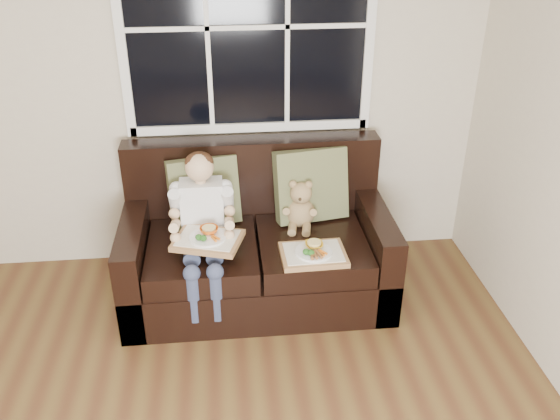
{
  "coord_description": "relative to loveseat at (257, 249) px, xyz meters",
  "views": [
    {
      "loc": [
        0.5,
        -1.3,
        2.41
      ],
      "look_at": [
        0.83,
        1.85,
        0.69
      ],
      "focal_mm": 38.0,
      "sensor_mm": 36.0,
      "label": 1
    }
  ],
  "objects": [
    {
      "name": "tray_left",
      "position": [
        -0.3,
        -0.27,
        0.26
      ],
      "size": [
        0.46,
        0.4,
        0.09
      ],
      "rotation": [
        0.0,
        0.0,
        -0.31
      ],
      "color": "#997045",
      "rests_on": "child"
    },
    {
      "name": "window_back",
      "position": [
        0.0,
        0.46,
        1.34
      ],
      "size": [
        1.62,
        0.04,
        1.37
      ],
      "color": "black",
      "rests_on": "room_walls"
    },
    {
      "name": "room_walls",
      "position": [
        -0.69,
        -2.02,
        1.28
      ],
      "size": [
        4.52,
        5.02,
        2.71
      ],
      "color": "beige",
      "rests_on": "ground"
    },
    {
      "name": "teddy_bear",
      "position": [
        0.3,
        0.04,
        0.27
      ],
      "size": [
        0.22,
        0.27,
        0.34
      ],
      "rotation": [
        0.0,
        0.0,
        -0.18
      ],
      "color": "tan",
      "rests_on": "loveseat"
    },
    {
      "name": "loveseat",
      "position": [
        0.0,
        0.0,
        0.0
      ],
      "size": [
        1.7,
        0.92,
        0.96
      ],
      "color": "black",
      "rests_on": "ground"
    },
    {
      "name": "pillow_left",
      "position": [
        -0.33,
        0.15,
        0.37
      ],
      "size": [
        0.48,
        0.3,
        0.46
      ],
      "rotation": [
        -0.21,
        0.0,
        0.23
      ],
      "color": "olive",
      "rests_on": "loveseat"
    },
    {
      "name": "child",
      "position": [
        -0.34,
        -0.12,
        0.34
      ],
      "size": [
        0.39,
        0.6,
        0.88
      ],
      "color": "silver",
      "rests_on": "loveseat"
    },
    {
      "name": "tray_right",
      "position": [
        0.32,
        -0.35,
        0.17
      ],
      "size": [
        0.4,
        0.31,
        0.09
      ],
      "rotation": [
        0.0,
        0.0,
        0.03
      ],
      "color": "#997045",
      "rests_on": "loveseat"
    },
    {
      "name": "pillow_right",
      "position": [
        0.38,
        0.15,
        0.38
      ],
      "size": [
        0.51,
        0.3,
        0.49
      ],
      "rotation": [
        -0.21,
        0.0,
        0.18
      ],
      "color": "olive",
      "rests_on": "loveseat"
    }
  ]
}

